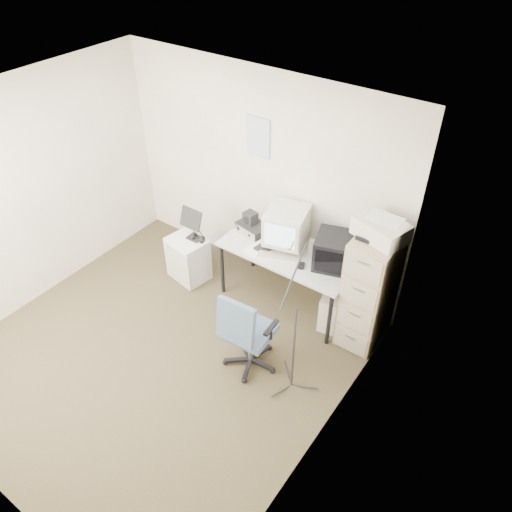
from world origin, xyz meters
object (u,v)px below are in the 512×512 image
Objects in this scene: desk at (288,277)px; side_cart at (188,258)px; filing_cabinet at (370,290)px; office_chair at (250,330)px.

desk is 2.71× the size of side_cart.
filing_cabinet is at bearing 19.11° from side_cart.
office_chair is (0.20, -0.99, 0.12)m from desk.
side_cart is (-1.41, 0.67, -0.20)m from office_chair.
office_chair is at bearing -126.55° from filing_cabinet.
filing_cabinet reaches higher than side_cart.
desk is 1.56× the size of office_chair.
filing_cabinet is 1.35× the size of office_chair.
office_chair is at bearing -78.69° from desk.
filing_cabinet is at bearing 1.81° from desk.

